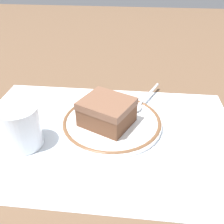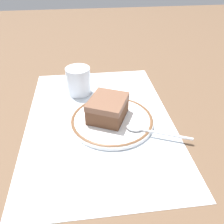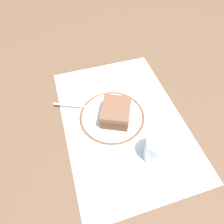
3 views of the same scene
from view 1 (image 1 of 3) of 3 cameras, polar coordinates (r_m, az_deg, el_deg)
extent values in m
plane|color=brown|center=(0.48, -2.16, -4.93)|extent=(2.40, 2.40, 0.00)
cube|color=silver|center=(0.48, -2.16, -4.86)|extent=(0.51, 0.35, 0.00)
cylinder|color=white|center=(0.50, 0.00, -2.40)|extent=(0.20, 0.20, 0.01)
torus|color=brown|center=(0.50, 0.00, -2.14)|extent=(0.20, 0.20, 0.01)
cube|color=brown|center=(0.48, -1.16, -0.72)|extent=(0.11, 0.11, 0.04)
cube|color=brown|center=(0.46, -1.19, 1.86)|extent=(0.12, 0.11, 0.01)
ellipsoid|color=silver|center=(0.53, 5.42, 0.96)|extent=(0.04, 0.04, 0.01)
cylinder|color=silver|center=(0.59, 8.41, 4.11)|extent=(0.05, 0.10, 0.01)
cylinder|color=silver|center=(0.46, -19.92, -3.22)|extent=(0.07, 0.07, 0.08)
cylinder|color=silver|center=(0.47, -19.57, -4.70)|extent=(0.06, 0.06, 0.05)
camera|label=2|loc=(0.53, 63.60, 23.16)|focal=38.50mm
camera|label=3|loc=(0.65, -42.98, 44.73)|focal=32.06mm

